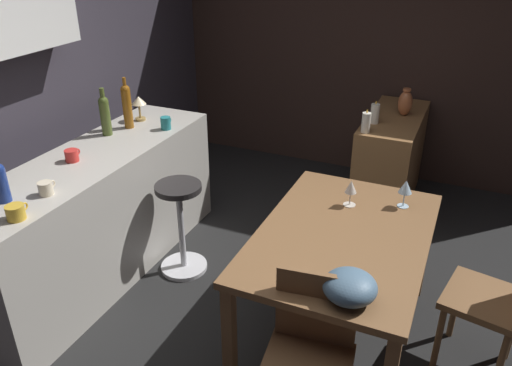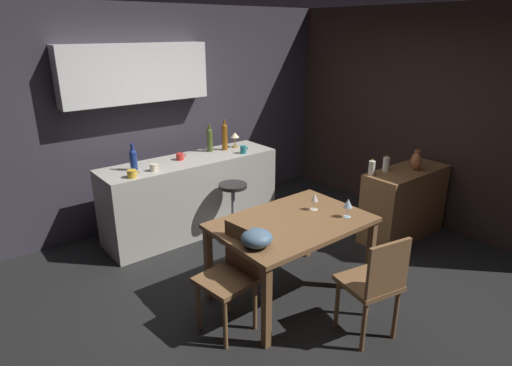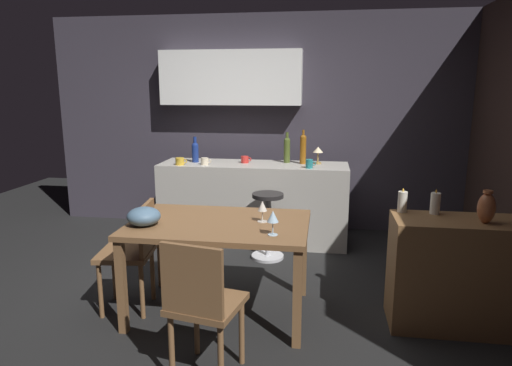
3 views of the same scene
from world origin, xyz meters
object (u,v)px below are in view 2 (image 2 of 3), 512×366
object	(u,v)px
chair_by_doorway	(375,283)
bar_stool	(233,210)
wine_bottle_olive	(210,139)
wine_glass_left	(314,198)
wine_bottle_cobalt	(133,158)
cup_teal	(243,149)
counter_lamp	(235,137)
wine_bottle_amber	(225,136)
dining_table	(292,229)
pillar_candle_short	(386,164)
vase_copper	(416,161)
sideboard_cabinet	(404,203)
cup_mustard	(132,174)
fruit_bowl	(257,238)
cup_cream	(154,167)
pillar_candle_tall	(372,168)
chair_near_window	(232,274)
wine_glass_right	(348,204)
cup_red	(180,157)

from	to	relation	value
chair_by_doorway	bar_stool	distance (m)	2.05
wine_bottle_olive	wine_glass_left	bearing A→B (deg)	-90.97
wine_bottle_cobalt	cup_teal	bearing A→B (deg)	-8.81
counter_lamp	wine_bottle_amber	bearing A→B (deg)	-173.83
chair_by_doorway	wine_bottle_cobalt	xyz separation A→B (m)	(-0.77, 2.57, 0.53)
cup_teal	dining_table	bearing A→B (deg)	-112.09
counter_lamp	pillar_candle_short	size ratio (longest dim) A/B	1.04
vase_copper	sideboard_cabinet	bearing A→B (deg)	131.72
cup_mustard	pillar_candle_short	distance (m)	2.74
wine_glass_left	fruit_bowl	distance (m)	0.88
cup_cream	cup_mustard	world-z (taller)	cup_mustard
cup_cream	pillar_candle_short	size ratio (longest dim) A/B	0.62
fruit_bowl	wine_bottle_olive	xyz separation A→B (m)	(0.88, 2.02, 0.25)
dining_table	wine_glass_left	distance (m)	0.38
fruit_bowl	cup_mustard	xyz separation A→B (m)	(-0.27, 1.69, 0.13)
bar_stool	pillar_candle_short	bearing A→B (deg)	-36.56
chair_by_doorway	vase_copper	bearing A→B (deg)	24.74
wine_bottle_amber	cup_mustard	bearing A→B (deg)	-168.19
pillar_candle_tall	wine_glass_left	bearing A→B (deg)	-171.74
counter_lamp	wine_glass_left	bearing A→B (deg)	-102.15
dining_table	vase_copper	size ratio (longest dim) A/B	5.82
sideboard_cabinet	pillar_candle_tall	bearing A→B (deg)	162.29
dining_table	chair_by_doorway	world-z (taller)	chair_by_doorway
wine_bottle_cobalt	counter_lamp	xyz separation A→B (m)	(1.39, 0.09, 0.01)
cup_cream	pillar_candle_short	bearing A→B (deg)	-33.32
chair_by_doorway	cup_mustard	world-z (taller)	cup_mustard
chair_near_window	bar_stool	distance (m)	1.54
chair_near_window	cup_teal	distance (m)	2.09
bar_stool	cup_cream	world-z (taller)	cup_cream
fruit_bowl	pillar_candle_short	bearing A→B (deg)	9.33
cup_teal	counter_lamp	size ratio (longest dim) A/B	0.57
sideboard_cabinet	counter_lamp	world-z (taller)	counter_lamp
wine_bottle_cobalt	pillar_candle_short	world-z (taller)	wine_bottle_cobalt
cup_teal	cup_mustard	bearing A→B (deg)	-179.66
bar_stool	pillar_candle_tall	xyz separation A→B (m)	(1.14, -1.00, 0.53)
chair_by_doorway	wine_glass_right	bearing A→B (deg)	59.19
wine_glass_left	wine_glass_right	size ratio (longest dim) A/B	0.95
wine_bottle_olive	pillar_candle_tall	size ratio (longest dim) A/B	1.89
dining_table	counter_lamp	world-z (taller)	counter_lamp
cup_teal	pillar_candle_tall	size ratio (longest dim) A/B	0.60
wine_bottle_olive	pillar_candle_short	world-z (taller)	wine_bottle_olive
counter_lamp	chair_by_doorway	bearing A→B (deg)	-103.09
sideboard_cabinet	cup_cream	world-z (taller)	cup_cream
dining_table	wine_glass_right	xyz separation A→B (m)	(0.44, -0.25, 0.21)
wine_bottle_amber	cup_mustard	distance (m)	1.37
cup_red	pillar_candle_tall	xyz separation A→B (m)	(1.48, -1.56, -0.04)
dining_table	cup_mustard	distance (m)	1.74
dining_table	cup_cream	distance (m)	1.69
wine_bottle_amber	cup_red	bearing A→B (deg)	-176.88
sideboard_cabinet	wine_bottle_amber	bearing A→B (deg)	126.55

